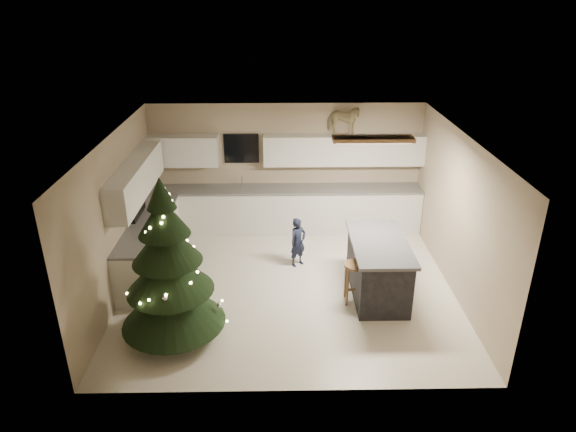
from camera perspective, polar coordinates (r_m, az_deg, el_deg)
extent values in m
plane|color=beige|center=(8.87, 0.04, -7.73)|extent=(5.50, 5.50, 0.00)
cube|color=tan|center=(10.58, -0.22, 5.53)|extent=(5.50, 0.02, 2.60)
cube|color=tan|center=(6.06, 0.51, -9.81)|extent=(5.50, 0.02, 2.60)
cube|color=tan|center=(8.65, -18.48, -0.19)|extent=(0.02, 5.00, 2.60)
cube|color=tan|center=(8.75, 18.37, 0.09)|extent=(0.02, 5.00, 2.60)
cube|color=silver|center=(7.81, 0.05, 8.68)|extent=(5.50, 5.00, 0.02)
cube|color=brown|center=(8.05, 9.43, 8.46)|extent=(1.25, 0.32, 0.06)
cube|color=white|center=(8.06, 9.41, 8.22)|extent=(1.15, 0.24, 0.02)
cube|color=silver|center=(10.61, -0.19, 0.65)|extent=(5.48, 0.60, 0.90)
cube|color=silver|center=(9.45, -15.08, -3.37)|extent=(0.60, 2.60, 0.90)
cube|color=slate|center=(10.42, -0.19, 3.00)|extent=(5.48, 0.62, 0.04)
cube|color=slate|center=(9.24, -15.33, -0.78)|extent=(0.62, 2.60, 0.04)
cube|color=silver|center=(10.47, -11.59, 7.11)|extent=(1.40, 0.35, 0.60)
cube|color=silver|center=(10.37, 6.21, 7.32)|extent=(3.20, 0.35, 0.60)
cube|color=silver|center=(9.10, -16.52, 4.00)|extent=(0.35, 2.60, 0.60)
cube|color=black|center=(10.46, -5.20, 7.50)|extent=(0.70, 0.04, 0.60)
cube|color=#99999E|center=(10.46, -5.13, 2.87)|extent=(0.55, 0.40, 0.06)
cylinder|color=#99999E|center=(10.50, -5.13, 3.88)|extent=(0.03, 0.03, 0.24)
cube|color=black|center=(9.70, -14.58, -2.55)|extent=(0.64, 0.75, 0.90)
cube|color=black|center=(9.52, -16.42, 0.69)|extent=(0.10, 0.75, 0.30)
cube|color=black|center=(8.57, 9.94, -5.84)|extent=(0.80, 1.60, 0.90)
cube|color=#3C3B40|center=(8.35, 10.17, -3.01)|extent=(0.90, 1.70, 0.05)
cylinder|color=brown|center=(8.19, 7.51, -5.43)|extent=(0.36, 0.36, 0.04)
cylinder|color=brown|center=(8.24, 6.62, -7.97)|extent=(0.04, 0.04, 0.65)
cylinder|color=brown|center=(8.28, 8.38, -7.92)|extent=(0.04, 0.04, 0.65)
cylinder|color=brown|center=(8.46, 6.40, -7.05)|extent=(0.04, 0.04, 0.65)
cylinder|color=brown|center=(8.49, 8.12, -7.01)|extent=(0.04, 0.04, 0.65)
cube|color=brown|center=(8.43, 7.34, -8.12)|extent=(0.28, 0.03, 0.03)
cylinder|color=#3F2816|center=(7.84, -12.46, -11.74)|extent=(0.13, 0.13, 0.33)
cone|color=black|center=(7.59, -12.76, -9.06)|extent=(1.49, 1.49, 0.77)
cone|color=black|center=(7.34, -13.11, -5.84)|extent=(1.23, 1.23, 0.66)
cone|color=black|center=(7.13, -13.43, -2.80)|extent=(0.96, 0.96, 0.60)
cone|color=black|center=(6.97, -13.73, 0.01)|extent=(0.70, 0.70, 0.55)
cone|color=black|center=(6.85, -14.00, 2.52)|extent=(0.39, 0.39, 0.44)
sphere|color=#FFD88C|center=(7.66, -6.72, -11.21)|extent=(0.04, 0.04, 0.04)
sphere|color=#FFD88C|center=(7.92, -7.37, -9.26)|extent=(0.04, 0.04, 0.04)
sphere|color=#FFD88C|center=(8.13, -9.11, -7.82)|extent=(0.04, 0.04, 0.04)
sphere|color=#FFD88C|center=(8.22, -11.45, -7.03)|extent=(0.04, 0.04, 0.04)
sphere|color=#FFD88C|center=(8.17, -13.88, -6.85)|extent=(0.04, 0.04, 0.04)
sphere|color=#FFD88C|center=(8.01, -15.94, -7.19)|extent=(0.04, 0.04, 0.04)
sphere|color=#FFD88C|center=(7.75, -17.22, -7.84)|extent=(0.04, 0.04, 0.04)
sphere|color=#FFD88C|center=(7.46, -17.44, -8.57)|extent=(0.04, 0.04, 0.04)
sphere|color=#FFD88C|center=(7.19, -16.54, -9.08)|extent=(0.04, 0.04, 0.04)
sphere|color=#FFD88C|center=(7.00, -14.75, -9.08)|extent=(0.04, 0.04, 0.04)
sphere|color=#FFD88C|center=(6.93, -12.63, -8.47)|extent=(0.04, 0.04, 0.04)
sphere|color=#FFD88C|center=(6.98, -10.82, -7.33)|extent=(0.04, 0.04, 0.04)
sphere|color=#FFD88C|center=(7.11, -9.80, -5.92)|extent=(0.04, 0.04, 0.04)
sphere|color=#FFD88C|center=(7.27, -9.74, -4.52)|extent=(0.04, 0.04, 0.04)
sphere|color=#FFD88C|center=(7.41, -10.49, -3.35)|extent=(0.04, 0.04, 0.04)
sphere|color=#FFD88C|center=(7.49, -11.78, -2.51)|extent=(0.04, 0.04, 0.04)
sphere|color=#FFD88C|center=(7.49, -13.24, -2.02)|extent=(0.04, 0.04, 0.04)
sphere|color=#FFD88C|center=(7.41, -14.57, -1.82)|extent=(0.04, 0.04, 0.04)
sphere|color=#FFD88C|center=(7.28, -15.49, -1.78)|extent=(0.04, 0.04, 0.04)
sphere|color=#FFD88C|center=(7.12, -15.83, -1.77)|extent=(0.04, 0.04, 0.04)
sphere|color=#FFD88C|center=(6.96, -15.60, -1.66)|extent=(0.04, 0.04, 0.04)
sphere|color=#FFD88C|center=(6.85, -14.92, -1.33)|extent=(0.04, 0.04, 0.04)
sphere|color=#FFD88C|center=(6.79, -14.07, -0.77)|extent=(0.04, 0.04, 0.04)
sphere|color=#FFD88C|center=(6.78, -13.33, -0.03)|extent=(0.04, 0.04, 0.04)
sphere|color=#FFD88C|center=(6.81, -12.90, 0.81)|extent=(0.04, 0.04, 0.04)
sphere|color=#FFD88C|center=(6.85, -12.85, 1.63)|extent=(0.04, 0.04, 0.04)
sphere|color=#FFD88C|center=(6.88, -13.11, 2.37)|extent=(0.04, 0.04, 0.04)
sphere|color=#FFD88C|center=(6.88, -13.53, 2.99)|extent=(0.04, 0.04, 0.04)
sphere|color=silver|center=(7.57, -7.70, -10.10)|extent=(0.08, 0.08, 0.08)
sphere|color=silver|center=(8.00, -14.58, -6.62)|extent=(0.08, 0.08, 0.08)
sphere|color=silver|center=(7.07, -14.89, -8.73)|extent=(0.08, 0.08, 0.08)
sphere|color=silver|center=(7.33, -10.12, -4.75)|extent=(0.08, 0.08, 0.08)
sphere|color=silver|center=(7.39, -14.98, -2.82)|extent=(0.08, 0.08, 0.08)
sphere|color=silver|center=(6.88, -13.90, -2.50)|extent=(0.08, 0.08, 0.08)
sphere|color=silver|center=(7.01, -12.78, 0.38)|extent=(0.08, 0.08, 0.08)
sphere|color=silver|center=(6.90, -14.26, 2.02)|extent=(0.08, 0.08, 0.08)
imported|color=black|center=(9.28, 1.11, -2.93)|extent=(0.40, 0.38, 0.92)
cube|color=brown|center=(10.24, 6.11, 8.92)|extent=(0.27, 0.02, 0.02)
cube|color=brown|center=(10.32, 6.06, 9.04)|extent=(0.27, 0.02, 0.02)
imported|color=#CEB88A|center=(10.21, 6.16, 10.58)|extent=(0.74, 0.50, 0.57)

